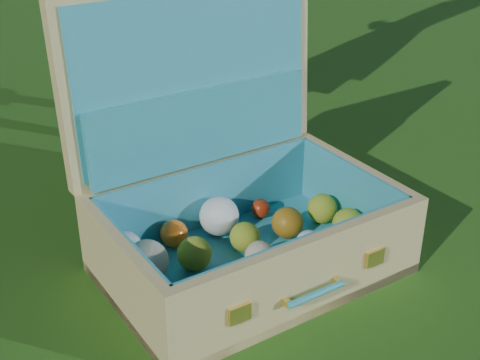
# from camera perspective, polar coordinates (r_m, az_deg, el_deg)

# --- Properties ---
(ground) EXTENTS (60.00, 60.00, 0.00)m
(ground) POSITION_cam_1_polar(r_m,az_deg,el_deg) (1.32, -3.95, -13.31)
(ground) COLOR #215114
(ground) RESTS_ON ground
(suitcase) EXTENTS (0.72, 0.63, 0.59)m
(suitcase) POSITION_cam_1_polar(r_m,az_deg,el_deg) (1.45, -0.97, -0.87)
(suitcase) COLOR #DCC076
(suitcase) RESTS_ON ground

